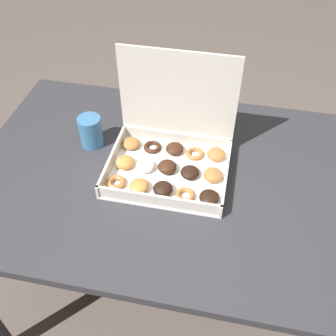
{
  "coord_description": "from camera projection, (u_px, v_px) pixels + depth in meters",
  "views": [
    {
      "loc": [
        0.19,
        -0.85,
        1.66
      ],
      "look_at": [
        0.01,
        0.0,
        0.78
      ],
      "focal_mm": 42.0,
      "sensor_mm": 36.0,
      "label": 1
    }
  ],
  "objects": [
    {
      "name": "coffee_mug",
      "position": [
        91.0,
        131.0,
        1.31
      ],
      "size": [
        0.08,
        0.08,
        0.11
      ],
      "color": "teal",
      "rests_on": "dining_table"
    },
    {
      "name": "ground_plane",
      "position": [
        165.0,
        289.0,
        1.79
      ],
      "size": [
        8.0,
        8.0,
        0.0
      ],
      "primitive_type": "plane",
      "color": "#564C44"
    },
    {
      "name": "donut_box",
      "position": [
        171.0,
        150.0,
        1.23
      ],
      "size": [
        0.37,
        0.3,
        0.35
      ],
      "color": "white",
      "rests_on": "dining_table"
    },
    {
      "name": "dining_table",
      "position": [
        164.0,
        194.0,
        1.32
      ],
      "size": [
        1.23,
        0.85,
        0.76
      ],
      "color": "#2D2D33",
      "rests_on": "ground_plane"
    }
  ]
}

